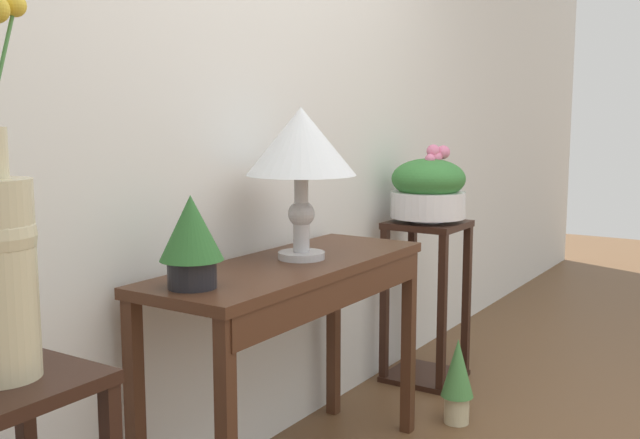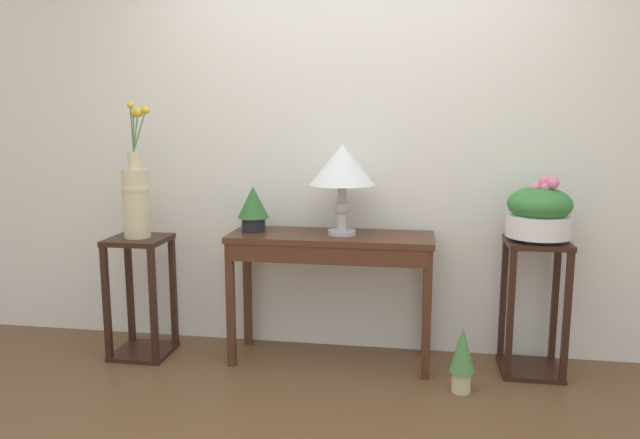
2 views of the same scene
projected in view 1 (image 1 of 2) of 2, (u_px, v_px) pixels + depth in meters
name	position (u px, v px, depth m)	size (l,w,h in m)	color
back_wall_with_art	(240.00, 82.00, 2.71)	(9.00, 0.10, 2.80)	silver
console_table	(297.00, 295.00, 2.54)	(1.19, 0.42, 0.78)	#472819
table_lamp	(301.00, 147.00, 2.54)	(0.38, 0.38, 0.53)	#B7B7BC
potted_plant_on_console	(191.00, 237.00, 2.14)	(0.19, 0.19, 0.27)	black
pedestal_stand_right	(426.00, 301.00, 3.58)	(0.34, 0.34, 0.78)	black
planter_bowl_wide_right	(428.00, 189.00, 3.50)	(0.35, 0.35, 0.36)	silver
potted_plant_floor	(457.00, 377.00, 3.08)	(0.14, 0.14, 0.36)	beige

